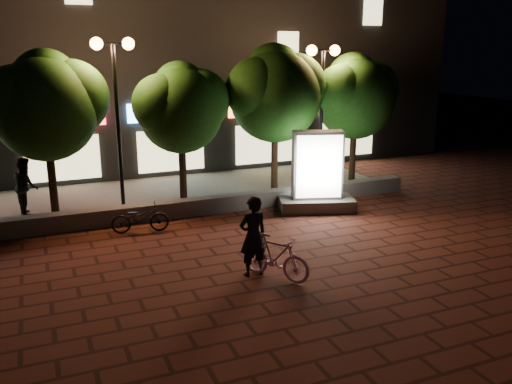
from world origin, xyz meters
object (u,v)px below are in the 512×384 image
street_lamp_left (115,81)px  scooter_parked (140,218)px  street_lamp_right (322,80)px  tree_far_right (356,93)px  scooter_pink (275,257)px  ad_kiosk (317,179)px  tree_left (46,102)px  rider (253,236)px  tree_mid (181,105)px  tree_right (276,90)px  pedestrian (26,186)px

street_lamp_left → scooter_parked: bearing=-87.2°
street_lamp_right → street_lamp_left: bearing=180.0°
tree_far_right → scooter_pink: bearing=-133.1°
ad_kiosk → scooter_pink: bearing=-128.6°
ad_kiosk → scooter_pink: (-3.38, -4.23, -0.51)m
street_lamp_right → scooter_parked: (-6.89, -2.20, -3.48)m
scooter_pink → street_lamp_left: bearing=74.1°
tree_left → rider: size_ratio=2.65×
tree_far_right → street_lamp_right: (-1.55, -0.26, 0.53)m
tree_mid → scooter_pink: tree_mid is taller
tree_mid → street_lamp_left: (-2.05, -0.26, 0.81)m
tree_right → scooter_parked: bearing=-154.9°
scooter_parked → tree_mid: bearing=-28.4°
scooter_parked → street_lamp_left: bearing=12.7°
ad_kiosk → pedestrian: bearing=161.6°
tree_far_right → pedestrian: size_ratio=2.72×
tree_mid → ad_kiosk: (3.60, -2.48, -2.20)m
pedestrian → ad_kiosk: bearing=-118.7°
tree_right → rider: tree_right is taller
scooter_pink → tree_far_right: bearing=11.6°
tree_right → tree_left: bearing=-180.0°
tree_mid → tree_right: tree_right is taller
tree_mid → pedestrian: 5.32m
tree_right → street_lamp_left: bearing=-177.2°
ad_kiosk → tree_far_right: bearing=40.5°
tree_right → street_lamp_right: bearing=-9.1°
ad_kiosk → pedestrian: (-8.40, 2.79, -0.06)m
street_lamp_left → ad_kiosk: size_ratio=2.02×
tree_left → street_lamp_right: 8.96m
scooter_parked → pedestrian: 4.02m
street_lamp_left → tree_left: bearing=172.3°
ad_kiosk → scooter_pink: size_ratio=1.53×
street_lamp_right → ad_kiosk: 3.87m
ad_kiosk → pedestrian: size_ratio=1.46×
tree_mid → scooter_pink: bearing=-88.2°
scooter_parked → pedestrian: size_ratio=0.90×
tree_left → scooter_parked: tree_left is taller
tree_right → scooter_pink: bearing=-114.7°
tree_right → tree_far_right: bearing=-0.0°
tree_left → ad_kiosk: 8.35m
street_lamp_left → pedestrian: bearing=168.2°
tree_right → tree_mid: bearing=-180.0°
tree_left → street_lamp_right: (8.95, -0.26, 0.45)m
rider → scooter_parked: 4.30m
tree_mid → tree_right: bearing=0.0°
rider → tree_right: bearing=-124.9°
street_lamp_left → scooter_parked: street_lamp_left is taller
tree_mid → scooter_parked: tree_mid is taller
tree_left → tree_mid: tree_left is taller
tree_far_right → scooter_parked: tree_far_right is taller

